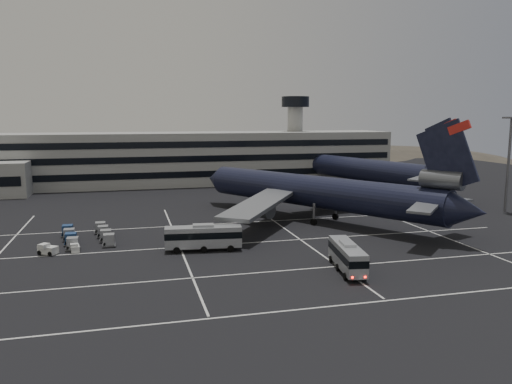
% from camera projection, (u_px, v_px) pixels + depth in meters
% --- Properties ---
extents(ground, '(260.00, 260.00, 0.00)m').
position_uv_depth(ground, '(227.00, 252.00, 68.23)').
color(ground, black).
rests_on(ground, ground).
extents(lane_markings, '(90.00, 55.62, 0.01)m').
position_uv_depth(lane_markings, '(233.00, 250.00, 69.16)').
color(lane_markings, silver).
rests_on(lane_markings, ground).
extents(terminal, '(125.00, 26.00, 24.00)m').
position_uv_depth(terminal, '(165.00, 159.00, 134.55)').
color(terminal, gray).
rests_on(terminal, ground).
extents(hills, '(352.00, 180.00, 44.00)m').
position_uv_depth(hills, '(195.00, 181.00, 237.21)').
color(hills, '#38332B').
rests_on(hills, ground).
extents(lightpole_right, '(2.40, 2.40, 18.28)m').
position_uv_depth(lightpole_right, '(509.00, 151.00, 95.15)').
color(lightpole_right, slate).
rests_on(lightpole_right, ground).
extents(trijet_main, '(41.20, 51.53, 18.08)m').
position_uv_depth(trijet_main, '(318.00, 192.00, 87.55)').
color(trijet_main, black).
rests_on(trijet_main, ground).
extents(trijet_far, '(25.13, 56.54, 18.08)m').
position_uv_depth(trijet_far, '(367.00, 169.00, 122.81)').
color(trijet_far, black).
rests_on(trijet_far, ground).
extents(bus_near, '(3.94, 10.20, 3.51)m').
position_uv_depth(bus_near, '(347.00, 255.00, 59.65)').
color(bus_near, '#95999D').
rests_on(bus_near, ground).
extents(bus_far, '(10.72, 3.64, 3.71)m').
position_uv_depth(bus_far, '(203.00, 236.00, 68.60)').
color(bus_far, '#95999D').
rests_on(bus_far, ground).
extents(tug_a, '(1.45, 2.13, 1.28)m').
position_uv_depth(tug_a, '(75.00, 248.00, 68.03)').
color(tug_a, silver).
rests_on(tug_a, ground).
extents(tug_b, '(2.85, 2.63, 1.58)m').
position_uv_depth(tug_b, '(49.00, 249.00, 66.81)').
color(tug_b, silver).
rests_on(tug_b, ground).
extents(uld_cluster, '(8.57, 11.94, 1.80)m').
position_uv_depth(uld_cluster, '(88.00, 235.00, 73.92)').
color(uld_cluster, '#2D2D30').
rests_on(uld_cluster, ground).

